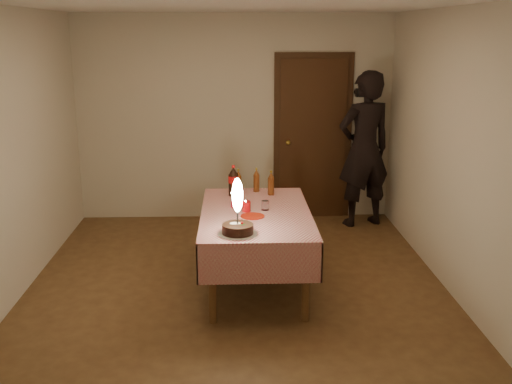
% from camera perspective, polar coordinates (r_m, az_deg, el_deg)
% --- Properties ---
extents(ground, '(4.00, 4.50, 0.01)m').
position_cam_1_polar(ground, '(5.86, -1.84, -8.88)').
color(ground, brown).
rests_on(ground, ground).
extents(room_shell, '(4.04, 4.54, 2.62)m').
position_cam_1_polar(room_shell, '(5.48, -1.64, 7.47)').
color(room_shell, beige).
rests_on(room_shell, ground).
extents(dining_table, '(1.02, 1.72, 0.75)m').
position_cam_1_polar(dining_table, '(5.63, -0.02, -2.86)').
color(dining_table, brown).
rests_on(dining_table, ground).
extents(birthday_cake, '(0.33, 0.33, 0.48)m').
position_cam_1_polar(birthday_cake, '(4.96, -1.76, -2.65)').
color(birthday_cake, white).
rests_on(birthday_cake, dining_table).
extents(red_plate, '(0.22, 0.22, 0.01)m').
position_cam_1_polar(red_plate, '(5.45, -0.33, -2.31)').
color(red_plate, '#B2200C').
rests_on(red_plate, dining_table).
extents(red_cup, '(0.08, 0.08, 0.10)m').
position_cam_1_polar(red_cup, '(5.59, -0.94, -1.38)').
color(red_cup, red).
rests_on(red_cup, dining_table).
extents(clear_cup, '(0.07, 0.07, 0.09)m').
position_cam_1_polar(clear_cup, '(5.64, 0.87, -1.28)').
color(clear_cup, silver).
rests_on(clear_cup, dining_table).
extents(napkin_stack, '(0.15, 0.15, 0.02)m').
position_cam_1_polar(napkin_stack, '(5.79, -1.67, -1.21)').
color(napkin_stack, red).
rests_on(napkin_stack, dining_table).
extents(cola_bottle, '(0.10, 0.10, 0.32)m').
position_cam_1_polar(cola_bottle, '(6.11, -2.16, 1.06)').
color(cola_bottle, black).
rests_on(cola_bottle, dining_table).
extents(amber_bottle_left, '(0.06, 0.06, 0.25)m').
position_cam_1_polar(amber_bottle_left, '(6.22, -1.69, 0.97)').
color(amber_bottle_left, '#612F10').
rests_on(amber_bottle_left, dining_table).
extents(amber_bottle_right, '(0.06, 0.06, 0.25)m').
position_cam_1_polar(amber_bottle_right, '(6.14, 1.44, 0.81)').
color(amber_bottle_right, '#612F10').
rests_on(amber_bottle_right, dining_table).
extents(amber_bottle_mid, '(0.06, 0.06, 0.25)m').
position_cam_1_polar(amber_bottle_mid, '(6.27, 0.04, 1.10)').
color(amber_bottle_mid, '#612F10').
rests_on(amber_bottle_mid, dining_table).
extents(photographer, '(0.81, 0.66, 1.93)m').
position_cam_1_polar(photographer, '(7.52, 10.26, 4.02)').
color(photographer, black).
rests_on(photographer, ground).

